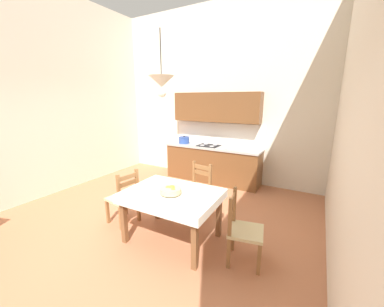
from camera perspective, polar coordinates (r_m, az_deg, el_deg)
ground_plane at (r=3.98m, az=-13.03°, el=-18.52°), size 5.87×6.45×0.10m
wall_back at (r=5.91m, az=6.15°, el=14.40°), size 5.87×0.12×4.27m
wall_left at (r=5.60m, az=-35.73°, el=12.05°), size 0.12×6.45×4.27m
wall_right at (r=2.46m, az=38.56°, el=12.86°), size 0.12×6.45×4.27m
kitchen_cabinetry at (r=5.69m, az=5.42°, el=1.49°), size 2.41×0.63×2.20m
dining_table at (r=3.33m, az=-5.05°, el=-11.65°), size 1.35×1.00×0.75m
dining_chair_window_side at (r=3.06m, az=12.66°, el=-18.30°), size 0.49×0.49×0.93m
dining_chair_kitchen_side at (r=4.11m, az=1.35°, el=-9.32°), size 0.48×0.48×0.93m
dining_chair_tv_side at (r=3.98m, az=-16.83°, el=-10.76°), size 0.47×0.47×0.93m
fruit_bowl at (r=3.18m, az=-5.39°, el=-9.24°), size 0.30×0.30×0.12m
pendant_lamp at (r=2.99m, az=-7.71°, el=17.42°), size 0.32×0.32×0.81m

